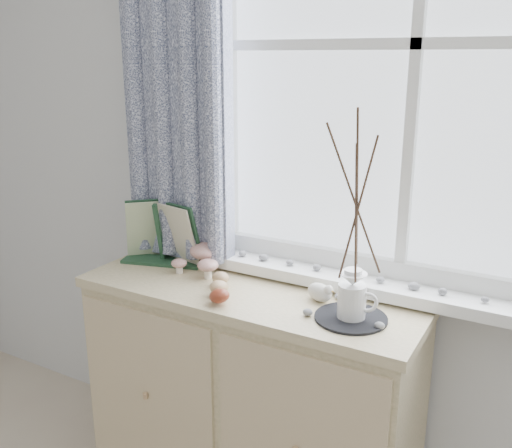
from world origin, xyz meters
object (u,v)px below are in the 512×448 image
at_px(sideboard, 250,397).
at_px(twig_pitcher, 357,200).
at_px(botanical_book, 157,233).
at_px(toadstool_cluster, 203,256).

height_order(sideboard, twig_pitcher, twig_pitcher).
distance_m(botanical_book, toadstool_cluster, 0.20).
relative_size(sideboard, botanical_book, 3.32).
height_order(botanical_book, toadstool_cluster, botanical_book).
height_order(sideboard, toadstool_cluster, toadstool_cluster).
xyz_separation_m(botanical_book, toadstool_cluster, (0.19, 0.03, -0.06)).
relative_size(botanical_book, twig_pitcher, 0.56).
distance_m(toadstool_cluster, twig_pitcher, 0.70).
xyz_separation_m(sideboard, toadstool_cluster, (-0.23, 0.06, 0.49)).
bearing_deg(botanical_book, twig_pitcher, -21.80).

